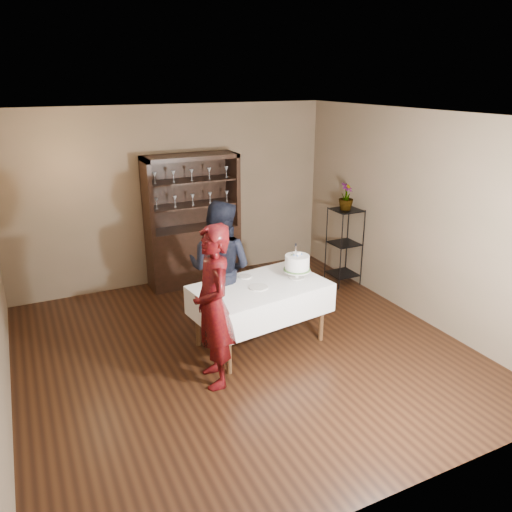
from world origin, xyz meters
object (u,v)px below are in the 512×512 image
object	(u,v)px
china_hutch	(193,242)
cake	(297,264)
plant_etagere	(344,243)
man	(220,269)
cake_table	(260,299)
woman	(214,307)
potted_plant	(346,197)

from	to	relation	value
china_hutch	cake	bearing A→B (deg)	-75.45
plant_etagere	man	size ratio (longest dim) A/B	0.70
cake_table	man	xyz separation A→B (m)	(-0.32, 0.47, 0.27)
man	cake	distance (m)	0.94
woman	plant_etagere	bearing A→B (deg)	126.53
china_hutch	man	distance (m)	1.75
woman	man	world-z (taller)	woman
woman	man	bearing A→B (deg)	160.65
cake	plant_etagere	bearing A→B (deg)	36.70
cake_table	woman	distance (m)	0.98
plant_etagere	potted_plant	size ratio (longest dim) A/B	2.96
china_hutch	potted_plant	xyz separation A→B (m)	(2.05, -1.06, 0.73)
woman	cake_table	bearing A→B (deg)	129.13
plant_etagere	cake	world-z (taller)	cake
man	cake_table	bearing A→B (deg)	170.66
woman	cake	size ratio (longest dim) A/B	3.83
potted_plant	man	bearing A→B (deg)	-164.17
man	potted_plant	xyz separation A→B (m)	(2.30, 0.65, 0.53)
plant_etagere	china_hutch	bearing A→B (deg)	153.17
china_hutch	potted_plant	bearing A→B (deg)	-27.46
cake_table	cake	size ratio (longest dim) A/B	3.63
woman	potted_plant	world-z (taller)	woman
cake	cake_table	bearing A→B (deg)	-179.76
plant_etagere	potted_plant	xyz separation A→B (m)	(-0.03, -0.01, 0.74)
man	cake	xyz separation A→B (m)	(0.81, -0.46, 0.09)
woman	cake	distance (m)	1.38
china_hutch	plant_etagere	size ratio (longest dim) A/B	1.67
china_hutch	cake_table	distance (m)	2.18
man	plant_etagere	bearing A→B (deg)	-117.96
plant_etagere	man	world-z (taller)	man
cake	potted_plant	bearing A→B (deg)	36.95
china_hutch	cake_table	world-z (taller)	china_hutch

